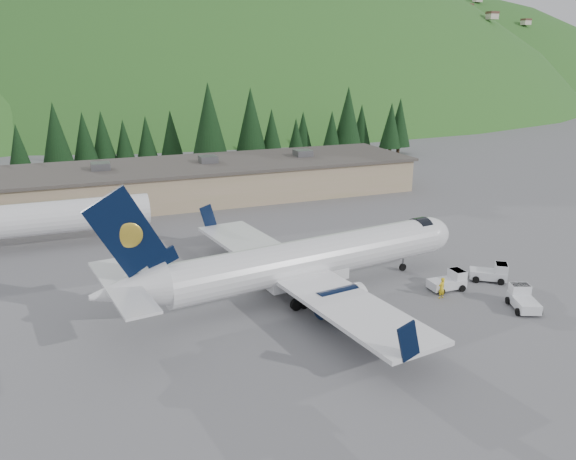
{
  "coord_description": "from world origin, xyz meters",
  "views": [
    {
      "loc": [
        -18.74,
        -41.87,
        19.89
      ],
      "look_at": [
        0.0,
        6.0,
        4.0
      ],
      "focal_mm": 35.0,
      "sensor_mm": 36.0,
      "label": 1
    }
  ],
  "objects_px": {
    "baggage_tug_b": "(492,273)",
    "baggage_tug_c": "(523,299)",
    "terminal_building": "(175,182)",
    "ramp_worker": "(442,288)",
    "airliner": "(303,261)",
    "second_airliner": "(15,220)",
    "baggage_tug_a": "(450,281)"
  },
  "relations": [
    {
      "from": "second_airliner",
      "to": "baggage_tug_a",
      "type": "height_order",
      "value": "second_airliner"
    },
    {
      "from": "baggage_tug_a",
      "to": "baggage_tug_b",
      "type": "distance_m",
      "value": 4.88
    },
    {
      "from": "baggage_tug_c",
      "to": "ramp_worker",
      "type": "bearing_deg",
      "value": 72.63
    },
    {
      "from": "baggage_tug_b",
      "to": "baggage_tug_c",
      "type": "distance_m",
      "value": 5.94
    },
    {
      "from": "baggage_tug_b",
      "to": "second_airliner",
      "type": "bearing_deg",
      "value": -175.76
    },
    {
      "from": "ramp_worker",
      "to": "airliner",
      "type": "bearing_deg",
      "value": -36.63
    },
    {
      "from": "baggage_tug_a",
      "to": "baggage_tug_c",
      "type": "height_order",
      "value": "baggage_tug_c"
    },
    {
      "from": "airliner",
      "to": "baggage_tug_b",
      "type": "height_order",
      "value": "airliner"
    },
    {
      "from": "baggage_tug_b",
      "to": "terminal_building",
      "type": "distance_m",
      "value": 46.93
    },
    {
      "from": "terminal_building",
      "to": "ramp_worker",
      "type": "distance_m",
      "value": 45.74
    },
    {
      "from": "second_airliner",
      "to": "ramp_worker",
      "type": "xyz_separation_m",
      "value": [
        34.68,
        -27.26,
        -2.38
      ]
    },
    {
      "from": "airliner",
      "to": "baggage_tug_a",
      "type": "distance_m",
      "value": 13.34
    },
    {
      "from": "airliner",
      "to": "baggage_tug_a",
      "type": "relative_size",
      "value": 10.54
    },
    {
      "from": "second_airliner",
      "to": "terminal_building",
      "type": "bearing_deg",
      "value": 38.78
    },
    {
      "from": "second_airliner",
      "to": "terminal_building",
      "type": "xyz_separation_m",
      "value": [
        19.91,
        16.0,
        -0.7
      ]
    },
    {
      "from": "airliner",
      "to": "baggage_tug_b",
      "type": "bearing_deg",
      "value": -19.88
    },
    {
      "from": "ramp_worker",
      "to": "second_airliner",
      "type": "bearing_deg",
      "value": -49.37
    },
    {
      "from": "airliner",
      "to": "terminal_building",
      "type": "distance_m",
      "value": 38.36
    },
    {
      "from": "terminal_building",
      "to": "baggage_tug_c",
      "type": "bearing_deg",
      "value": -67.32
    },
    {
      "from": "second_airliner",
      "to": "ramp_worker",
      "type": "relative_size",
      "value": 14.62
    },
    {
      "from": "airliner",
      "to": "terminal_building",
      "type": "bearing_deg",
      "value": 87.57
    },
    {
      "from": "terminal_building",
      "to": "ramp_worker",
      "type": "height_order",
      "value": "terminal_building"
    },
    {
      "from": "baggage_tug_b",
      "to": "terminal_building",
      "type": "bearing_deg",
      "value": 153.32
    },
    {
      "from": "second_airliner",
      "to": "baggage_tug_c",
      "type": "xyz_separation_m",
      "value": [
        39.71,
        -31.38,
        -2.53
      ]
    },
    {
      "from": "baggage_tug_a",
      "to": "terminal_building",
      "type": "relative_size",
      "value": 0.05
    },
    {
      "from": "second_airliner",
      "to": "baggage_tug_c",
      "type": "bearing_deg",
      "value": -38.31
    },
    {
      "from": "airliner",
      "to": "baggage_tug_b",
      "type": "distance_m",
      "value": 17.97
    },
    {
      "from": "second_airliner",
      "to": "baggage_tug_b",
      "type": "distance_m",
      "value": 48.79
    },
    {
      "from": "baggage_tug_a",
      "to": "ramp_worker",
      "type": "distance_m",
      "value": 2.3
    },
    {
      "from": "airliner",
      "to": "second_airliner",
      "type": "distance_m",
      "value": 32.61
    },
    {
      "from": "baggage_tug_a",
      "to": "baggage_tug_b",
      "type": "xyz_separation_m",
      "value": [
        4.87,
        0.22,
        0.01
      ]
    },
    {
      "from": "airliner",
      "to": "second_airliner",
      "type": "height_order",
      "value": "second_airliner"
    }
  ]
}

